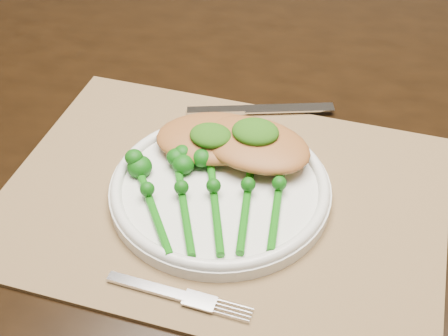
% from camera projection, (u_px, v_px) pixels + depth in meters
% --- Properties ---
extents(dining_table, '(1.67, 1.03, 0.75)m').
position_uv_depth(dining_table, '(252.00, 307.00, 1.06)').
color(dining_table, black).
rests_on(dining_table, ground).
extents(placemat, '(0.51, 0.38, 0.00)m').
position_uv_depth(placemat, '(223.00, 198.00, 0.72)').
color(placemat, brown).
rests_on(placemat, dining_table).
extents(dinner_plate, '(0.25, 0.25, 0.02)m').
position_uv_depth(dinner_plate, '(220.00, 188.00, 0.71)').
color(dinner_plate, white).
rests_on(dinner_plate, placemat).
extents(knife, '(0.19, 0.07, 0.01)m').
position_uv_depth(knife, '(246.00, 110.00, 0.83)').
color(knife, silver).
rests_on(knife, placemat).
extents(fork, '(0.15, 0.02, 0.00)m').
position_uv_depth(fork, '(188.00, 298.00, 0.61)').
color(fork, silver).
rests_on(fork, placemat).
extents(chicken_fillet_left, '(0.16, 0.13, 0.03)m').
position_uv_depth(chicken_fillet_left, '(214.00, 138.00, 0.75)').
color(chicken_fillet_left, '#AA6731').
rests_on(chicken_fillet_left, dinner_plate).
extents(chicken_fillet_right, '(0.16, 0.13, 0.03)m').
position_uv_depth(chicken_fillet_right, '(254.00, 144.00, 0.73)').
color(chicken_fillet_right, '#AA6731').
rests_on(chicken_fillet_right, dinner_plate).
extents(pesto_dollop_left, '(0.05, 0.04, 0.02)m').
position_uv_depth(pesto_dollop_left, '(211.00, 135.00, 0.73)').
color(pesto_dollop_left, '#174409').
rests_on(pesto_dollop_left, chicken_fillet_left).
extents(pesto_dollop_right, '(0.06, 0.05, 0.02)m').
position_uv_depth(pesto_dollop_right, '(255.00, 132.00, 0.73)').
color(pesto_dollop_right, '#174409').
rests_on(pesto_dollop_right, chicken_fillet_right).
extents(broccolini_bundle, '(0.21, 0.22, 0.04)m').
position_uv_depth(broccolini_bundle, '(215.00, 205.00, 0.68)').
color(broccolini_bundle, '#10600C').
rests_on(broccolini_bundle, dinner_plate).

